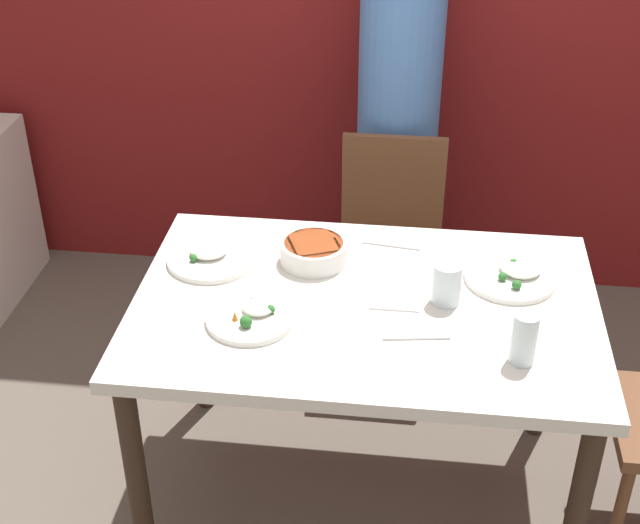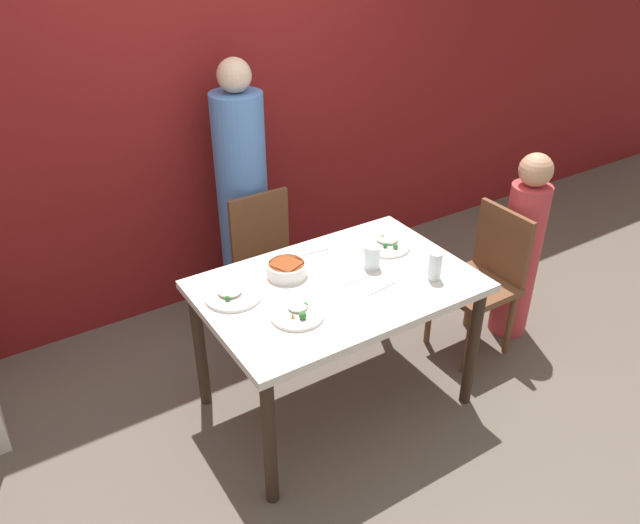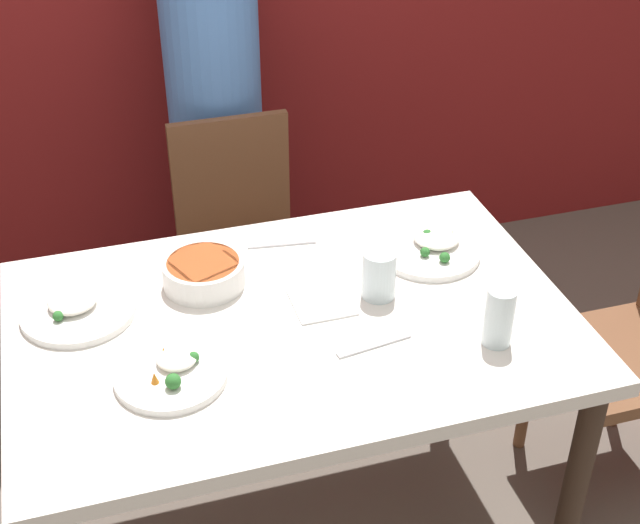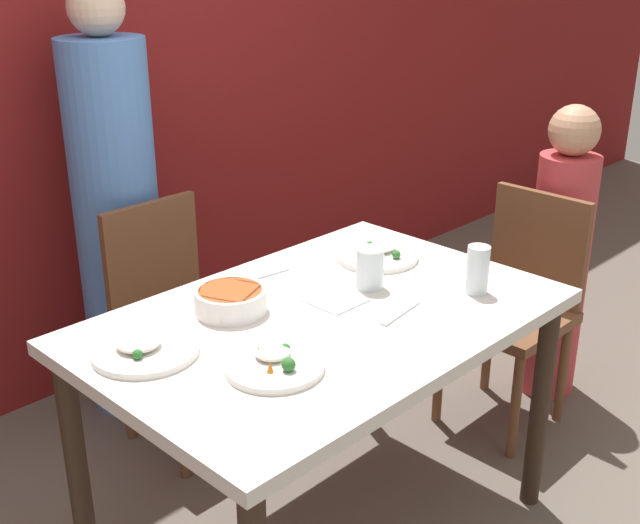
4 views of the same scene
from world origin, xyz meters
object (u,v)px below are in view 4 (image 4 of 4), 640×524
Objects in this scene: person_child at (559,261)px; plate_rice_adult at (377,254)px; chair_adult_spot at (176,315)px; person_adult at (118,223)px; chair_child_spot at (517,301)px; bowl_curry at (231,300)px; glass_water_tall at (370,268)px.

person_child is 0.91m from plate_rice_adult.
person_adult is at bearing 90.00° from chair_adult_spot.
chair_child_spot is (0.95, -0.81, 0.00)m from chair_adult_spot.
plate_rice_adult is at bearing 167.06° from person_child.
person_adult is 1.69m from person_child.
chair_child_spot is 1.22m from bowl_curry.
chair_child_spot is 0.30m from person_child.
glass_water_tall is at bearing -80.21° from person_adult.
person_child is at bearing 90.00° from chair_child_spot.
glass_water_tall reaches higher than chair_adult_spot.
person_child is 5.81× the size of bowl_curry.
person_child reaches higher than plate_rice_adult.
chair_adult_spot and chair_child_spot have the same top height.
chair_adult_spot is 0.54× the size of person_adult.
plate_rice_adult is at bearing -67.95° from person_adult.
chair_child_spot reaches higher than bowl_curry.
person_child is at bearing -8.92° from bowl_curry.
person_child reaches higher than chair_adult_spot.
glass_water_tall is (0.19, -0.74, 0.34)m from chair_adult_spot.
person_child is at bearing -42.44° from person_adult.
person_adult is 1.01m from plate_rice_adult.
chair_child_spot is 7.12× the size of glass_water_tall.
bowl_curry is at bearing 157.06° from glass_water_tall.
plate_rice_adult is (-0.57, 0.20, 0.30)m from chair_child_spot.
chair_child_spot is at bearing -49.98° from person_adult.
glass_water_tall is at bearing 176.71° from person_child.
person_child is 1.49m from bowl_curry.
person_adult reaches higher than plate_rice_adult.
person_child reaches higher than chair_child_spot.
glass_water_tall is at bearing -144.77° from plate_rice_adult.
glass_water_tall is (0.39, -0.17, 0.03)m from bowl_curry.
chair_adult_spot is 0.69m from bowl_curry.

